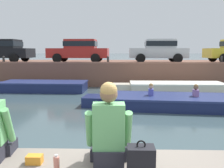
{
  "coord_description": "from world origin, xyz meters",
  "views": [
    {
      "loc": [
        -0.16,
        -3.18,
        2.26
      ],
      "look_at": [
        -0.36,
        4.31,
        1.26
      ],
      "focal_mm": 40.0,
      "sensor_mm": 36.0,
      "label": 1
    }
  ],
  "objects_px": {
    "boat_moored_central_cream": "(172,87)",
    "mooring_bollard_mid": "(108,59)",
    "car_left_inner_red": "(79,50)",
    "person_seated_right": "(109,132)",
    "car_leftmost_black": "(2,50)",
    "mooring_bollard_east": "(221,59)",
    "backpack_on_ledge": "(141,162)",
    "car_centre_silver": "(159,50)",
    "bottle_drink": "(57,164)",
    "motorboat_passing": "(164,101)",
    "boat_moored_west_navy": "(40,86)",
    "mooring_bollard_west": "(4,59)"
  },
  "relations": [
    {
      "from": "boat_moored_west_navy",
      "to": "car_left_inner_red",
      "type": "xyz_separation_m",
      "value": [
        1.76,
        3.23,
        2.06
      ]
    },
    {
      "from": "car_left_inner_red",
      "to": "mooring_bollard_mid",
      "type": "distance_m",
      "value": 2.46
    },
    {
      "from": "mooring_bollard_mid",
      "to": "car_left_inner_red",
      "type": "bearing_deg",
      "value": 147.24
    },
    {
      "from": "car_centre_silver",
      "to": "mooring_bollard_mid",
      "type": "relative_size",
      "value": 8.69
    },
    {
      "from": "boat_moored_west_navy",
      "to": "motorboat_passing",
      "type": "relative_size",
      "value": 0.92
    },
    {
      "from": "mooring_bollard_west",
      "to": "person_seated_right",
      "type": "distance_m",
      "value": 14.87
    },
    {
      "from": "boat_moored_central_cream",
      "to": "car_left_inner_red",
      "type": "xyz_separation_m",
      "value": [
        -5.63,
        3.29,
        2.07
      ]
    },
    {
      "from": "car_left_inner_red",
      "to": "boat_moored_central_cream",
      "type": "bearing_deg",
      "value": -30.31
    },
    {
      "from": "mooring_bollard_east",
      "to": "backpack_on_ledge",
      "type": "xyz_separation_m",
      "value": [
        -6.16,
        -13.32,
        -0.6
      ]
    },
    {
      "from": "mooring_bollard_mid",
      "to": "bottle_drink",
      "type": "distance_m",
      "value": 13.26
    },
    {
      "from": "car_left_inner_red",
      "to": "car_leftmost_black",
      "type": "bearing_deg",
      "value": 180.0
    },
    {
      "from": "person_seated_right",
      "to": "car_left_inner_red",
      "type": "bearing_deg",
      "value": 100.2
    },
    {
      "from": "bottle_drink",
      "to": "boat_moored_west_navy",
      "type": "bearing_deg",
      "value": 108.48
    },
    {
      "from": "car_centre_silver",
      "to": "mooring_bollard_west",
      "type": "bearing_deg",
      "value": -172.67
    },
    {
      "from": "car_centre_silver",
      "to": "person_seated_right",
      "type": "height_order",
      "value": "car_centre_silver"
    },
    {
      "from": "boat_moored_west_navy",
      "to": "mooring_bollard_west",
      "type": "distance_m",
      "value": 3.79
    },
    {
      "from": "mooring_bollard_mid",
      "to": "boat_moored_west_navy",
      "type": "bearing_deg",
      "value": -152.65
    },
    {
      "from": "boat_moored_central_cream",
      "to": "mooring_bollard_east",
      "type": "height_order",
      "value": "mooring_bollard_east"
    },
    {
      "from": "boat_moored_west_navy",
      "to": "mooring_bollard_mid",
      "type": "xyz_separation_m",
      "value": [
        3.76,
        1.94,
        1.45
      ]
    },
    {
      "from": "motorboat_passing",
      "to": "backpack_on_ledge",
      "type": "bearing_deg",
      "value": -101.98
    },
    {
      "from": "car_left_inner_red",
      "to": "person_seated_right",
      "type": "height_order",
      "value": "car_left_inner_red"
    },
    {
      "from": "boat_moored_central_cream",
      "to": "mooring_bollard_mid",
      "type": "bearing_deg",
      "value": 151.09
    },
    {
      "from": "car_leftmost_black",
      "to": "bottle_drink",
      "type": "distance_m",
      "value": 16.34
    },
    {
      "from": "backpack_on_ledge",
      "to": "boat_moored_west_navy",
      "type": "bearing_deg",
      "value": 112.31
    },
    {
      "from": "boat_moored_central_cream",
      "to": "mooring_bollard_mid",
      "type": "relative_size",
      "value": 13.7
    },
    {
      "from": "car_left_inner_red",
      "to": "car_centre_silver",
      "type": "height_order",
      "value": "same"
    },
    {
      "from": "car_leftmost_black",
      "to": "car_left_inner_red",
      "type": "bearing_deg",
      "value": -0.0
    },
    {
      "from": "car_leftmost_black",
      "to": "mooring_bollard_west",
      "type": "distance_m",
      "value": 1.58
    },
    {
      "from": "bottle_drink",
      "to": "car_centre_silver",
      "type": "bearing_deg",
      "value": 77.04
    },
    {
      "from": "boat_moored_west_navy",
      "to": "bottle_drink",
      "type": "xyz_separation_m",
      "value": [
        3.77,
        -11.29,
        0.78
      ]
    },
    {
      "from": "car_leftmost_black",
      "to": "mooring_bollard_mid",
      "type": "height_order",
      "value": "car_leftmost_black"
    },
    {
      "from": "boat_moored_west_navy",
      "to": "mooring_bollard_mid",
      "type": "relative_size",
      "value": 12.73
    },
    {
      "from": "car_centre_silver",
      "to": "backpack_on_ledge",
      "type": "relative_size",
      "value": 9.48
    },
    {
      "from": "car_left_inner_red",
      "to": "car_centre_silver",
      "type": "bearing_deg",
      "value": 0.0
    },
    {
      "from": "car_leftmost_black",
      "to": "mooring_bollard_east",
      "type": "xyz_separation_m",
      "value": [
        14.42,
        -1.29,
        -0.61
      ]
    },
    {
      "from": "car_leftmost_black",
      "to": "car_centre_silver",
      "type": "distance_m",
      "value": 10.71
    },
    {
      "from": "mooring_bollard_mid",
      "to": "mooring_bollard_east",
      "type": "distance_m",
      "value": 7.07
    },
    {
      "from": "boat_moored_west_navy",
      "to": "motorboat_passing",
      "type": "xyz_separation_m",
      "value": [
        6.24,
        -3.95,
        -0.03
      ]
    },
    {
      "from": "car_centre_silver",
      "to": "backpack_on_ledge",
      "type": "height_order",
      "value": "car_centre_silver"
    },
    {
      "from": "backpack_on_ledge",
      "to": "mooring_bollard_mid",
      "type": "bearing_deg",
      "value": 93.9
    },
    {
      "from": "car_leftmost_black",
      "to": "mooring_bollard_west",
      "type": "height_order",
      "value": "car_leftmost_black"
    },
    {
      "from": "car_left_inner_red",
      "to": "backpack_on_ledge",
      "type": "distance_m",
      "value": 14.94
    },
    {
      "from": "mooring_bollard_west",
      "to": "bottle_drink",
      "type": "bearing_deg",
      "value": -63.22
    },
    {
      "from": "motorboat_passing",
      "to": "car_left_inner_red",
      "type": "xyz_separation_m",
      "value": [
        -4.49,
        7.19,
        2.08
      ]
    },
    {
      "from": "car_centre_silver",
      "to": "mooring_bollard_east",
      "type": "height_order",
      "value": "car_centre_silver"
    },
    {
      "from": "car_left_inner_red",
      "to": "person_seated_right",
      "type": "distance_m",
      "value": 14.54
    },
    {
      "from": "mooring_bollard_west",
      "to": "mooring_bollard_east",
      "type": "relative_size",
      "value": 1.0
    },
    {
      "from": "mooring_bollard_east",
      "to": "person_seated_right",
      "type": "distance_m",
      "value": 14.53
    },
    {
      "from": "car_left_inner_red",
      "to": "person_seated_right",
      "type": "bearing_deg",
      "value": -79.8
    },
    {
      "from": "car_centre_silver",
      "to": "boat_moored_central_cream",
      "type": "bearing_deg",
      "value": -85.27
    }
  ]
}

